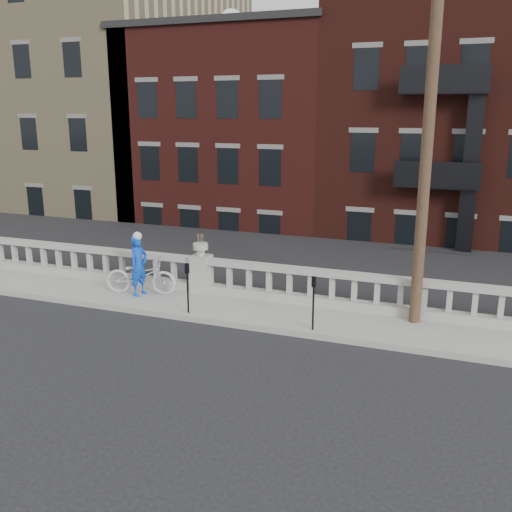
{
  "coord_description": "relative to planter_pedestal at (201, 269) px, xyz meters",
  "views": [
    {
      "loc": [
        7.24,
        -10.65,
        5.42
      ],
      "look_at": [
        2.02,
        3.2,
        1.6
      ],
      "focal_mm": 40.0,
      "sensor_mm": 36.0,
      "label": 1
    }
  ],
  "objects": [
    {
      "name": "ground",
      "position": [
        0.0,
        -3.95,
        -0.83
      ],
      "size": [
        120.0,
        120.0,
        0.0
      ],
      "primitive_type": "plane",
      "color": "black",
      "rests_on": "ground"
    },
    {
      "name": "sidewalk",
      "position": [
        0.0,
        -0.95,
        -0.76
      ],
      "size": [
        32.0,
        2.2,
        0.15
      ],
      "primitive_type": "cube",
      "color": "#9A988F",
      "rests_on": "ground"
    },
    {
      "name": "balustrade",
      "position": [
        0.0,
        0.0,
        -0.19
      ],
      "size": [
        28.0,
        0.34,
        1.03
      ],
      "color": "#9A988F",
      "rests_on": "sidewalk"
    },
    {
      "name": "planter_pedestal",
      "position": [
        0.0,
        0.0,
        0.0
      ],
      "size": [
        0.55,
        0.55,
        1.76
      ],
      "color": "#9A988F",
      "rests_on": "sidewalk"
    },
    {
      "name": "lower_level",
      "position": [
        0.56,
        19.09,
        1.8
      ],
      "size": [
        80.0,
        44.0,
        20.8
      ],
      "color": "#605E59",
      "rests_on": "ground"
    },
    {
      "name": "utility_pole",
      "position": [
        6.2,
        -0.35,
        4.41
      ],
      "size": [
        1.6,
        0.28,
        10.0
      ],
      "color": "#422D1E",
      "rests_on": "sidewalk"
    },
    {
      "name": "parking_meter_d",
      "position": [
        0.48,
        -1.8,
        0.17
      ],
      "size": [
        0.1,
        0.09,
        1.36
      ],
      "color": "black",
      "rests_on": "sidewalk"
    },
    {
      "name": "parking_meter_e",
      "position": [
        3.91,
        -1.8,
        0.17
      ],
      "size": [
        0.1,
        0.09,
        1.36
      ],
      "color": "black",
      "rests_on": "sidewalk"
    },
    {
      "name": "bicycle",
      "position": [
        -1.57,
        -0.81,
        -0.13
      ],
      "size": [
        2.2,
        1.2,
        1.1
      ],
      "primitive_type": "imported",
      "rotation": [
        0.0,
        0.0,
        1.81
      ],
      "color": "silver",
      "rests_on": "sidewalk"
    },
    {
      "name": "cyclist",
      "position": [
        -1.54,
        -0.93,
        0.21
      ],
      "size": [
        0.52,
        0.71,
        1.77
      ],
      "primitive_type": "imported",
      "rotation": [
        0.0,
        0.0,
        1.41
      ],
      "color": "blue",
      "rests_on": "sidewalk"
    }
  ]
}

